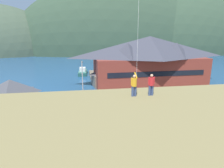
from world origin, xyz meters
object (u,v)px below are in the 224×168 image
parked_car_front_row_red (32,125)px  parking_light_pole (83,80)px  harbor_lodge (149,59)px  moored_boat_wharfside (83,72)px  person_companion (151,84)px  wharf_dock (95,75)px  storage_shed_waterside (102,77)px  parked_car_front_row_end (62,106)px  parked_car_lone_by_shed (146,102)px  parked_car_mid_row_near (146,116)px  person_kite_flyer (134,85)px  parked_car_back_row_left (96,109)px  storage_shed_near_lot (12,99)px  parked_car_mid_row_center (209,100)px

parked_car_front_row_red → parking_light_pole: 11.63m
harbor_lodge → moored_boat_wharfside: (-15.33, 14.73, -5.25)m
person_companion → wharf_dock: bearing=92.5°
storage_shed_waterside → parked_car_front_row_end: 16.70m
moored_boat_wharfside → person_companion: size_ratio=4.45×
storage_shed_waterside → parked_car_lone_by_shed: 16.02m
parked_car_mid_row_near → person_kite_flyer: 11.35m
parked_car_back_row_left → parked_car_front_row_end: size_ratio=0.97×
parking_light_pole → person_companion: size_ratio=4.14×
parked_car_lone_by_shed → parked_car_front_row_end: 12.91m
storage_shed_near_lot → parked_car_mid_row_near: size_ratio=1.53×
harbor_lodge → parked_car_mid_row_center: 16.76m
moored_boat_wharfside → person_kite_flyer: bearing=-84.7°
wharf_dock → parked_car_lone_by_shed: (6.11, -26.58, 0.71)m
moored_boat_wharfside → parked_car_front_row_end: moored_boat_wharfside is taller
parked_car_back_row_left → person_companion: 14.23m
moored_boat_wharfside → person_kite_flyer: 43.63m
parked_car_mid_row_near → parked_car_front_row_red: same height
harbor_lodge → moored_boat_wharfside: harbor_lodge is taller
harbor_lodge → parked_car_lone_by_shed: bearing=-110.9°
moored_boat_wharfside → person_companion: 43.77m
parked_car_mid_row_near → parked_car_front_row_end: 12.42m
storage_shed_waterside → parking_light_pole: parking_light_pole is taller
harbor_lodge → storage_shed_waterside: harbor_lodge is taller
parked_car_front_row_end → parked_car_mid_row_near: bearing=-25.7°
parked_car_front_row_red → person_kite_flyer: person_kite_flyer is taller
harbor_lodge → storage_shed_near_lot: harbor_lodge is taller
moored_boat_wharfside → parked_car_front_row_end: size_ratio=1.78×
parking_light_pole → parked_car_back_row_left: bearing=-71.4°
parked_car_lone_by_shed → parked_car_mid_row_center: same height
parked_car_lone_by_shed → person_companion: bearing=-107.9°
moored_boat_wharfside → person_companion: person_companion is taller
moored_boat_wharfside → parked_car_mid_row_center: (20.38, -29.95, 0.34)m
storage_shed_near_lot → person_kite_flyer: person_kite_flyer is taller
harbor_lodge → moored_boat_wharfside: size_ratio=3.46×
wharf_dock → parked_car_front_row_end: (-6.79, -26.32, 0.71)m
parked_car_mid_row_near → parked_car_front_row_end: bearing=154.3°
parked_car_back_row_left → parked_car_mid_row_near: (6.30, -3.77, 0.00)m
harbor_lodge → parked_car_front_row_red: 29.95m
storage_shed_near_lot → parked_car_back_row_left: bearing=-1.9°
storage_shed_waterside → person_kite_flyer: (-0.45, -28.49, 5.55)m
moored_boat_wharfside → parking_light_pole: parking_light_pole is taller
harbor_lodge → parked_car_back_row_left: (-13.66, -16.10, -4.91)m
parked_car_back_row_left → parked_car_mid_row_center: bearing=2.7°
wharf_dock → parked_car_lone_by_shed: parked_car_lone_by_shed is taller
harbor_lodge → wharf_dock: 17.60m
storage_shed_waterside → parking_light_pole: size_ratio=0.74×
parked_car_lone_by_shed → parked_car_mid_row_center: (10.68, -0.47, 0.00)m
parked_car_mid_row_center → parking_light_pole: bearing=168.1°
person_companion → storage_shed_waterside: bearing=91.9°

